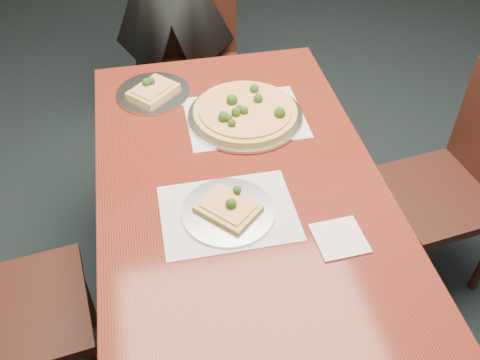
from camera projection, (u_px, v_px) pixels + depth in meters
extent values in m
plane|color=black|center=(270.00, 272.00, 2.36)|extent=(8.00, 8.00, 0.00)
cube|color=#511610|center=(240.00, 185.00, 1.71)|extent=(0.90, 1.50, 0.04)
cylinder|color=black|center=(125.00, 152.00, 2.41)|extent=(0.07, 0.07, 0.70)
cylinder|color=black|center=(292.00, 130.00, 2.52)|extent=(0.07, 0.07, 0.70)
cube|color=black|center=(200.00, 76.00, 2.67)|extent=(0.45, 0.45, 0.04)
cylinder|color=black|center=(169.00, 138.00, 2.69)|extent=(0.04, 0.04, 0.43)
cylinder|color=black|center=(167.00, 97.00, 2.95)|extent=(0.04, 0.04, 0.43)
cylinder|color=black|center=(240.00, 132.00, 2.73)|extent=(0.04, 0.04, 0.43)
cylinder|color=black|center=(231.00, 92.00, 2.98)|extent=(0.04, 0.04, 0.43)
cube|color=black|center=(194.00, 14.00, 2.64)|extent=(0.42, 0.06, 0.44)
cube|color=black|center=(20.00, 313.00, 1.69)|extent=(0.47, 0.47, 0.04)
cylinder|color=black|center=(85.00, 294.00, 2.02)|extent=(0.04, 0.04, 0.43)
cube|color=black|center=(438.00, 195.00, 2.07)|extent=(0.47, 0.47, 0.04)
cylinder|color=black|center=(365.00, 214.00, 2.31)|extent=(0.04, 0.04, 0.43)
cylinder|color=black|center=(436.00, 195.00, 2.40)|extent=(0.04, 0.04, 0.43)
cylinder|color=black|center=(410.00, 279.00, 2.07)|extent=(0.04, 0.04, 0.43)
cube|color=white|center=(245.00, 117.00, 1.93)|extent=(0.42, 0.32, 0.00)
cube|color=white|center=(228.00, 213.00, 1.59)|extent=(0.40, 0.30, 0.00)
cylinder|color=silver|center=(245.00, 116.00, 1.93)|extent=(0.41, 0.41, 0.01)
cylinder|color=#B39845|center=(245.00, 112.00, 1.92)|extent=(0.37, 0.37, 0.02)
cylinder|color=#FFDA85|center=(245.00, 109.00, 1.91)|extent=(0.33, 0.33, 0.01)
sphere|color=#1F4013|center=(224.00, 117.00, 1.85)|extent=(0.04, 0.04, 0.04)
sphere|color=#1F4013|center=(258.00, 98.00, 1.93)|extent=(0.03, 0.03, 0.03)
sphere|color=#1F4013|center=(280.00, 113.00, 1.87)|extent=(0.04, 0.04, 0.04)
sphere|color=#1F4013|center=(228.00, 118.00, 1.85)|extent=(0.03, 0.03, 0.03)
sphere|color=#1F4013|center=(254.00, 88.00, 1.98)|extent=(0.03, 0.03, 0.03)
sphere|color=#1F4013|center=(236.00, 112.00, 1.87)|extent=(0.03, 0.03, 0.03)
sphere|color=#1F4013|center=(239.00, 109.00, 1.89)|extent=(0.03, 0.03, 0.03)
sphere|color=#1F4013|center=(232.00, 100.00, 1.92)|extent=(0.04, 0.04, 0.04)
sphere|color=#1F4013|center=(232.00, 123.00, 1.83)|extent=(0.03, 0.03, 0.03)
sphere|color=#1F4013|center=(244.00, 110.00, 1.88)|extent=(0.03, 0.03, 0.03)
cylinder|color=silver|center=(228.00, 211.00, 1.59)|extent=(0.28, 0.28, 0.01)
cube|color=#B39845|center=(228.00, 208.00, 1.58)|extent=(0.21, 0.21, 0.02)
cube|color=#FFDA85|center=(228.00, 206.00, 1.57)|extent=(0.17, 0.17, 0.01)
sphere|color=#1F4013|center=(231.00, 204.00, 1.56)|extent=(0.03, 0.03, 0.03)
sphere|color=#1F4013|center=(237.00, 190.00, 1.61)|extent=(0.03, 0.03, 0.03)
cylinder|color=silver|center=(153.00, 93.00, 2.04)|extent=(0.28, 0.28, 0.01)
cube|color=#B39845|center=(153.00, 90.00, 2.03)|extent=(0.21, 0.21, 0.02)
cube|color=#FFDA85|center=(153.00, 88.00, 2.02)|extent=(0.17, 0.17, 0.01)
sphere|color=#1F4013|center=(151.00, 81.00, 2.03)|extent=(0.03, 0.03, 0.03)
sphere|color=#1F4013|center=(146.00, 82.00, 2.02)|extent=(0.03, 0.03, 0.03)
cube|color=white|center=(340.00, 238.00, 1.52)|extent=(0.15, 0.15, 0.01)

